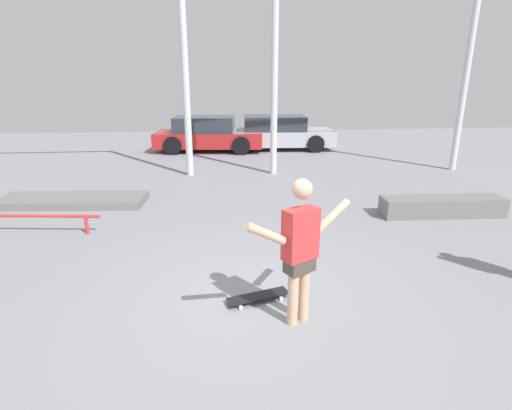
% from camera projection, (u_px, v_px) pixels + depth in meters
% --- Properties ---
extents(ground_plane, '(36.00, 36.00, 0.00)m').
position_uv_depth(ground_plane, '(253.00, 302.00, 5.24)').
color(ground_plane, gray).
extents(skateboarder, '(1.36, 0.82, 1.77)m').
position_uv_depth(skateboarder, '(300.00, 246.00, 4.52)').
color(skateboarder, '#DBAD89').
rests_on(skateboarder, ground_plane).
extents(skateboard, '(0.86, 0.44, 0.08)m').
position_uv_depth(skateboard, '(258.00, 296.00, 5.24)').
color(skateboard, black).
rests_on(skateboard, ground_plane).
extents(grind_box, '(2.60, 0.64, 0.40)m').
position_uv_depth(grind_box, '(442.00, 206.00, 8.48)').
color(grind_box, slate).
rests_on(grind_box, ground_plane).
extents(manual_pad, '(3.40, 1.26, 0.18)m').
position_uv_depth(manual_pad, '(72.00, 201.00, 9.27)').
color(manual_pad, slate).
rests_on(manual_pad, ground_plane).
extents(grind_rail, '(2.97, 0.41, 0.38)m').
position_uv_depth(grind_rail, '(21.00, 218.00, 7.47)').
color(grind_rail, red).
rests_on(grind_rail, ground_plane).
extents(canopy_support_left, '(6.00, 0.20, 6.12)m').
position_uv_depth(canopy_support_left, '(74.00, 41.00, 10.70)').
color(canopy_support_left, silver).
rests_on(canopy_support_left, ground_plane).
extents(canopy_support_right, '(6.00, 0.20, 6.12)m').
position_uv_depth(canopy_support_right, '(375.00, 43.00, 11.44)').
color(canopy_support_right, silver).
rests_on(canopy_support_right, ground_plane).
extents(parked_car_red, '(4.38, 2.34, 1.36)m').
position_uv_depth(parked_car_red, '(208.00, 134.00, 15.99)').
color(parked_car_red, red).
rests_on(parked_car_red, ground_plane).
extents(parked_car_silver, '(4.54, 2.18, 1.35)m').
position_uv_depth(parked_car_silver, '(277.00, 133.00, 16.39)').
color(parked_car_silver, '#B7BABF').
rests_on(parked_car_silver, ground_plane).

